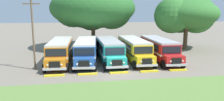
% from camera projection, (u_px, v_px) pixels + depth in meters
% --- Properties ---
extents(ground_plane, '(220.00, 220.00, 0.00)m').
position_uv_depth(ground_plane, '(118.00, 72.00, 23.26)').
color(ground_plane, slate).
extents(parked_bus_slot_0, '(3.02, 10.88, 2.82)m').
position_uv_depth(parked_bus_slot_0, '(61.00, 50.00, 27.67)').
color(parked_bus_slot_0, orange).
rests_on(parked_bus_slot_0, ground_plane).
extents(parked_bus_slot_1, '(3.46, 10.96, 2.82)m').
position_uv_depth(parked_bus_slot_1, '(86.00, 49.00, 28.08)').
color(parked_bus_slot_1, '#23519E').
rests_on(parked_bus_slot_1, ground_plane).
extents(parked_bus_slot_2, '(2.73, 10.85, 2.82)m').
position_uv_depth(parked_bus_slot_2, '(109.00, 49.00, 28.41)').
color(parked_bus_slot_2, teal).
rests_on(parked_bus_slot_2, ground_plane).
extents(parked_bus_slot_3, '(2.68, 10.84, 2.82)m').
position_uv_depth(parked_bus_slot_3, '(134.00, 48.00, 29.12)').
color(parked_bus_slot_3, yellow).
rests_on(parked_bus_slot_3, ground_plane).
extents(parked_bus_slot_4, '(2.86, 10.86, 2.82)m').
position_uv_depth(parked_bus_slot_4, '(159.00, 48.00, 29.32)').
color(parked_bus_slot_4, red).
rests_on(parked_bus_slot_4, ground_plane).
extents(curb_wheelstop_0, '(2.00, 0.36, 0.15)m').
position_uv_depth(curb_wheelstop_0, '(54.00, 75.00, 21.82)').
color(curb_wheelstop_0, yellow).
rests_on(curb_wheelstop_0, ground_plane).
extents(curb_wheelstop_1, '(2.00, 0.36, 0.15)m').
position_uv_depth(curb_wheelstop_1, '(88.00, 74.00, 22.33)').
color(curb_wheelstop_1, yellow).
rests_on(curb_wheelstop_1, ground_plane).
extents(curb_wheelstop_2, '(2.00, 0.36, 0.15)m').
position_uv_depth(curb_wheelstop_2, '(119.00, 73.00, 22.85)').
color(curb_wheelstop_2, yellow).
rests_on(curb_wheelstop_2, ground_plane).
extents(curb_wheelstop_3, '(2.00, 0.36, 0.15)m').
position_uv_depth(curb_wheelstop_3, '(149.00, 71.00, 23.36)').
color(curb_wheelstop_3, yellow).
rests_on(curb_wheelstop_3, ground_plane).
extents(curb_wheelstop_4, '(2.00, 0.36, 0.15)m').
position_uv_depth(curb_wheelstop_4, '(178.00, 70.00, 23.87)').
color(curb_wheelstop_4, yellow).
rests_on(curb_wheelstop_4, ground_plane).
extents(broad_shade_tree, '(14.68, 15.01, 10.86)m').
position_uv_depth(broad_shade_tree, '(93.00, 9.00, 38.21)').
color(broad_shade_tree, brown).
rests_on(broad_shade_tree, ground_plane).
extents(secondary_tree, '(11.66, 10.67, 9.10)m').
position_uv_depth(secondary_tree, '(185.00, 15.00, 37.35)').
color(secondary_tree, brown).
rests_on(secondary_tree, ground_plane).
extents(utility_pole, '(1.80, 0.20, 7.85)m').
position_uv_depth(utility_pole, '(33.00, 33.00, 23.60)').
color(utility_pole, brown).
rests_on(utility_pole, ground_plane).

